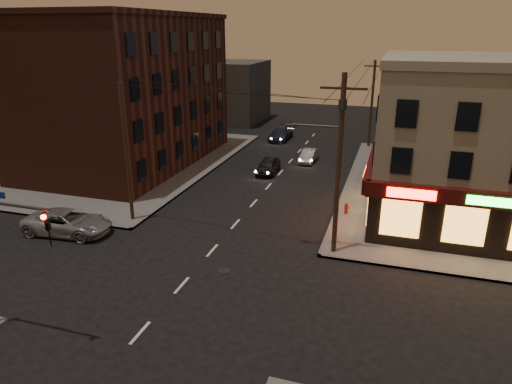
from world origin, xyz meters
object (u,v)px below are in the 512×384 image
at_px(suv_cross, 68,222).
at_px(sedan_far, 281,134).
at_px(sedan_near, 268,166).
at_px(sedan_mid, 309,156).
at_px(fire_hydrant, 346,208).

distance_m(suv_cross, sedan_far, 29.63).
relative_size(sedan_near, sedan_far, 0.81).
xyz_separation_m(suv_cross, sedan_mid, (11.25, 20.77, -0.16)).
height_order(sedan_mid, fire_hydrant, sedan_mid).
bearing_deg(sedan_far, suv_cross, -101.53).
bearing_deg(fire_hydrant, suv_cross, -153.45).
distance_m(suv_cross, sedan_mid, 23.62).
relative_size(sedan_far, fire_hydrant, 6.36).
bearing_deg(sedan_far, fire_hydrant, -63.41).
distance_m(suv_cross, fire_hydrant, 18.29).
height_order(sedan_near, sedan_far, sedan_far).
height_order(suv_cross, sedan_near, suv_cross).
height_order(sedan_near, sedan_mid, sedan_near).
xyz_separation_m(sedan_mid, fire_hydrant, (5.12, -12.60, -0.03)).
relative_size(suv_cross, sedan_mid, 1.49).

